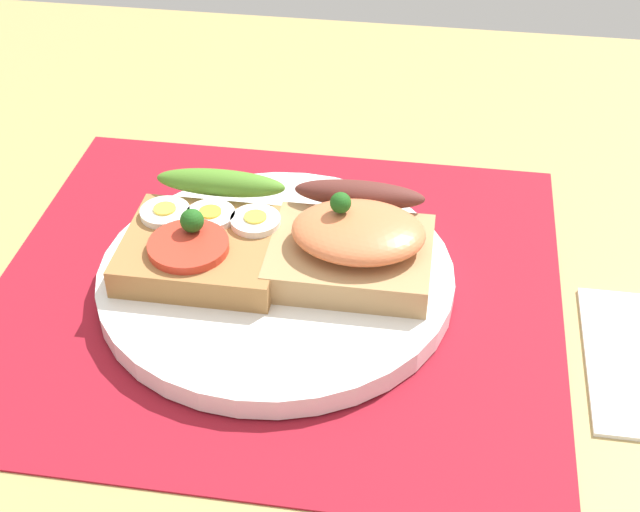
{
  "coord_description": "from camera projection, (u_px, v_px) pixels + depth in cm",
  "views": [
    {
      "loc": [
        10.04,
        -45.96,
        40.01
      ],
      "look_at": [
        3.0,
        0.0,
        3.32
      ],
      "focal_mm": 50.44,
      "sensor_mm": 36.0,
      "label": 1
    }
  ],
  "objects": [
    {
      "name": "plate",
      "position": [
        276.0,
        278.0,
        0.61
      ],
      "size": [
        24.05,
        24.05,
        1.52
      ],
      "primitive_type": "cylinder",
      "color": "white",
      "rests_on": "placemat"
    },
    {
      "name": "sandwich_egg_tomato",
      "position": [
        206.0,
        235.0,
        0.61
      ],
      "size": [
        10.59,
        10.61,
        4.25
      ],
      "color": "#A16F3D",
      "rests_on": "plate"
    },
    {
      "name": "placemat",
      "position": [
        277.0,
        288.0,
        0.62
      ],
      "size": [
        38.55,
        35.0,
        0.3
      ],
      "primitive_type": "cube",
      "color": "maroon",
      "rests_on": "ground_plane"
    },
    {
      "name": "sandwich_salmon",
      "position": [
        354.0,
        241.0,
        0.6
      ],
      "size": [
        10.73,
        10.06,
        5.69
      ],
      "color": "tan",
      "rests_on": "plate"
    },
    {
      "name": "ground_plane",
      "position": [
        278.0,
        307.0,
        0.63
      ],
      "size": [
        120.0,
        90.0,
        3.2
      ],
      "primitive_type": "cube",
      "color": "tan"
    }
  ]
}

